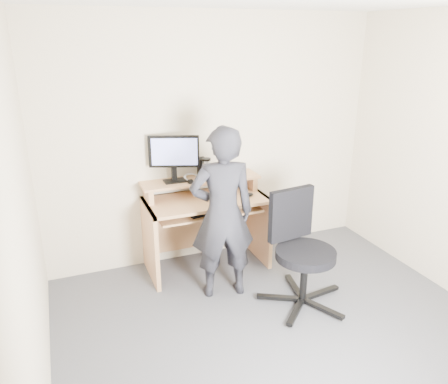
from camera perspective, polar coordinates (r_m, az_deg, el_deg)
ground at (r=3.60m, az=9.20°, el=-19.54°), size 3.50×3.50×0.00m
back_wall at (r=4.49m, az=-1.29°, el=6.73°), size 3.50×0.02×2.50m
desk at (r=4.44m, az=-2.65°, el=-2.97°), size 1.20×0.60×0.91m
monitor at (r=4.23m, az=-6.55°, el=4.90°), size 0.47×0.20×0.46m
external_drive at (r=4.39m, az=-2.88°, el=3.18°), size 0.08×0.13×0.20m
travel_mug at (r=4.34m, az=-2.31°, el=2.92°), size 0.09×0.09×0.19m
smartphone at (r=4.41m, az=0.24°, el=1.99°), size 0.10×0.14×0.01m
charger at (r=4.24m, az=-4.40°, el=1.35°), size 0.05×0.05×0.03m
headphones at (r=4.39m, az=-4.27°, el=1.90°), size 0.17×0.17×0.06m
keyboard at (r=4.25m, az=-1.88°, el=-2.32°), size 0.48×0.26×0.03m
mouse at (r=4.35m, az=3.25°, el=-0.35°), size 0.11×0.09×0.04m
office_chair at (r=3.88m, az=9.92°, el=-6.88°), size 0.78×0.79×0.99m
person at (r=3.83m, az=-0.21°, el=-2.90°), size 0.63×0.46×1.58m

